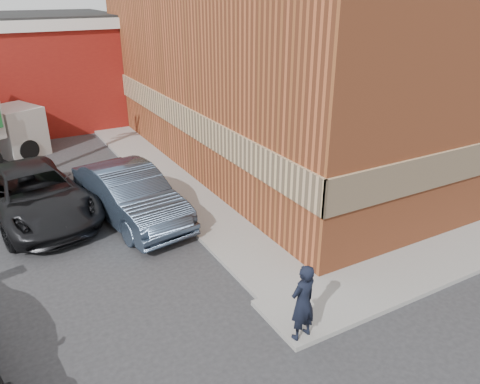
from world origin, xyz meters
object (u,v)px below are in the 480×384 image
sedan (130,195)px  suv_a (34,194)px  brick_building (325,41)px  man (303,302)px

sedan → suv_a: sedan is taller
sedan → suv_a: size_ratio=0.88×
brick_building → man: (-8.70, -10.55, -3.70)m
suv_a → sedan: bearing=-41.7°
brick_building → man: brick_building is taller
brick_building → sedan: 11.27m
brick_building → suv_a: brick_building is taller
man → suv_a: 9.70m
man → suv_a: (-4.00, 8.84, -0.16)m
suv_a → man: bearing=-75.6°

